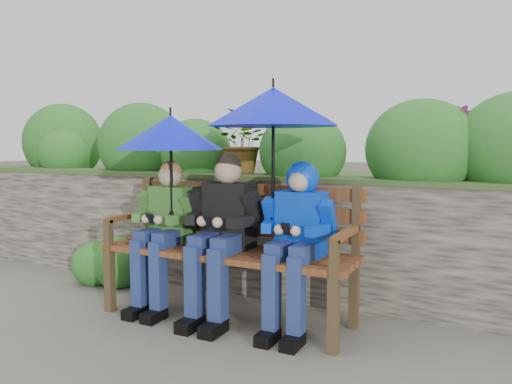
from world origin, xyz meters
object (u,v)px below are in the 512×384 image
at_px(park_bench, 232,240).
at_px(boy_right, 297,230).
at_px(boy_middle, 222,227).
at_px(umbrella_left, 171,133).
at_px(umbrella_right, 273,107).
at_px(boy_left, 165,225).

bearing_deg(park_bench, boy_right, -8.26).
relative_size(park_bench, boy_middle, 1.56).
bearing_deg(umbrella_left, park_bench, 9.47).
bearing_deg(park_bench, boy_middle, -103.17).
distance_m(boy_middle, umbrella_right, 0.94).
relative_size(boy_middle, umbrella_right, 1.25).
height_order(boy_right, umbrella_right, umbrella_right).
height_order(boy_left, boy_middle, boy_middle).
distance_m(boy_right, umbrella_right, 0.86).
distance_m(boy_middle, umbrella_left, 0.83).
bearing_deg(boy_left, umbrella_left, 10.34).
bearing_deg(umbrella_right, park_bench, 171.34).
xyz_separation_m(boy_middle, umbrella_left, (-0.46, 0.02, 0.69)).
bearing_deg(umbrella_right, umbrella_left, -178.30).
height_order(boy_left, boy_right, boy_right).
bearing_deg(boy_left, umbrella_right, 2.31).
bearing_deg(umbrella_left, boy_middle, -2.30).
xyz_separation_m(boy_middle, umbrella_right, (0.39, 0.04, 0.86)).
relative_size(boy_middle, umbrella_left, 1.48).
relative_size(park_bench, boy_left, 1.65).
bearing_deg(park_bench, boy_left, -170.43).
bearing_deg(boy_right, park_bench, 171.74).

